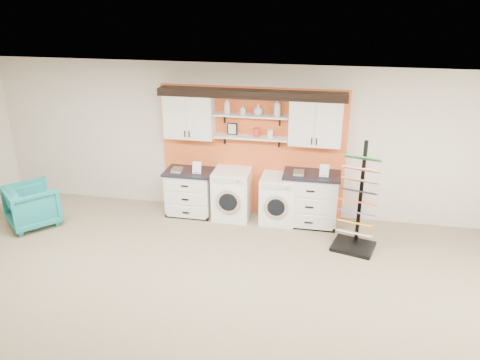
% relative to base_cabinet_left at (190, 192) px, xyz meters
% --- Properties ---
extents(floor, '(10.00, 10.00, 0.00)m').
position_rel_base_cabinet_left_xyz_m(floor, '(1.13, -3.64, -0.44)').
color(floor, gray).
rests_on(floor, ground).
extents(ceiling, '(10.00, 10.00, 0.00)m').
position_rel_base_cabinet_left_xyz_m(ceiling, '(1.13, -3.64, 2.36)').
color(ceiling, white).
rests_on(ceiling, wall_back).
extents(wall_back, '(10.00, 0.00, 10.00)m').
position_rel_base_cabinet_left_xyz_m(wall_back, '(1.13, 0.36, 0.96)').
color(wall_back, beige).
rests_on(wall_back, floor).
extents(accent_panel, '(3.40, 0.07, 2.40)m').
position_rel_base_cabinet_left_xyz_m(accent_panel, '(1.13, 0.32, 0.76)').
color(accent_panel, '#E15C26').
rests_on(accent_panel, wall_back).
extents(upper_cabinet_left, '(0.90, 0.35, 0.84)m').
position_rel_base_cabinet_left_xyz_m(upper_cabinet_left, '(0.00, 0.15, 1.44)').
color(upper_cabinet_left, white).
rests_on(upper_cabinet_left, wall_back).
extents(upper_cabinet_right, '(0.90, 0.35, 0.84)m').
position_rel_base_cabinet_left_xyz_m(upper_cabinet_right, '(2.26, 0.15, 1.44)').
color(upper_cabinet_right, white).
rests_on(upper_cabinet_right, wall_back).
extents(shelf_lower, '(1.32, 0.28, 0.03)m').
position_rel_base_cabinet_left_xyz_m(shelf_lower, '(1.13, 0.16, 1.09)').
color(shelf_lower, white).
rests_on(shelf_lower, wall_back).
extents(shelf_upper, '(1.32, 0.28, 0.03)m').
position_rel_base_cabinet_left_xyz_m(shelf_upper, '(1.13, 0.16, 1.49)').
color(shelf_upper, white).
rests_on(shelf_upper, wall_back).
extents(crown_molding, '(3.30, 0.41, 0.13)m').
position_rel_base_cabinet_left_xyz_m(crown_molding, '(1.13, 0.17, 1.89)').
color(crown_molding, black).
rests_on(crown_molding, wall_back).
extents(picture_frame, '(0.18, 0.02, 0.22)m').
position_rel_base_cabinet_left_xyz_m(picture_frame, '(0.78, 0.21, 1.22)').
color(picture_frame, black).
rests_on(picture_frame, shelf_lower).
extents(canister_red, '(0.11, 0.11, 0.16)m').
position_rel_base_cabinet_left_xyz_m(canister_red, '(1.23, 0.16, 1.19)').
color(canister_red, red).
rests_on(canister_red, shelf_lower).
extents(canister_cream, '(0.10, 0.10, 0.14)m').
position_rel_base_cabinet_left_xyz_m(canister_cream, '(1.48, 0.16, 1.18)').
color(canister_cream, silver).
rests_on(canister_cream, shelf_lower).
extents(base_cabinet_left, '(0.89, 0.66, 0.87)m').
position_rel_base_cabinet_left_xyz_m(base_cabinet_left, '(0.00, 0.00, 0.00)').
color(base_cabinet_left, white).
rests_on(base_cabinet_left, floor).
extents(base_cabinet_right, '(1.00, 0.66, 0.98)m').
position_rel_base_cabinet_left_xyz_m(base_cabinet_right, '(2.26, -0.00, 0.05)').
color(base_cabinet_right, white).
rests_on(base_cabinet_right, floor).
extents(washer, '(0.66, 0.71, 0.93)m').
position_rel_base_cabinet_left_xyz_m(washer, '(0.82, -0.00, 0.03)').
color(washer, white).
rests_on(washer, floor).
extents(dryer, '(0.63, 0.71, 0.88)m').
position_rel_base_cabinet_left_xyz_m(dryer, '(1.68, -0.00, 0.00)').
color(dryer, white).
rests_on(dryer, floor).
extents(sample_rack, '(0.78, 0.70, 1.81)m').
position_rel_base_cabinet_left_xyz_m(sample_rack, '(3.04, -0.74, 0.13)').
color(sample_rack, black).
rests_on(sample_rack, floor).
extents(armchair, '(1.15, 1.15, 0.75)m').
position_rel_base_cabinet_left_xyz_m(armchair, '(-2.65, -1.01, -0.06)').
color(armchair, '#177F80').
rests_on(armchair, floor).
extents(soap_bottle_a, '(0.15, 0.15, 0.29)m').
position_rel_base_cabinet_left_xyz_m(soap_bottle_a, '(0.70, 0.16, 1.65)').
color(soap_bottle_a, silver).
rests_on(soap_bottle_a, shelf_upper).
extents(soap_bottle_b, '(0.10, 0.10, 0.16)m').
position_rel_base_cabinet_left_xyz_m(soap_bottle_b, '(0.98, 0.16, 1.59)').
color(soap_bottle_b, silver).
rests_on(soap_bottle_b, shelf_upper).
extents(soap_bottle_c, '(0.17, 0.17, 0.19)m').
position_rel_base_cabinet_left_xyz_m(soap_bottle_c, '(1.26, 0.16, 1.61)').
color(soap_bottle_c, silver).
rests_on(soap_bottle_c, shelf_upper).
extents(soap_bottle_d, '(0.14, 0.14, 0.31)m').
position_rel_base_cabinet_left_xyz_m(soap_bottle_d, '(1.59, 0.16, 1.66)').
color(soap_bottle_d, silver).
rests_on(soap_bottle_d, shelf_upper).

